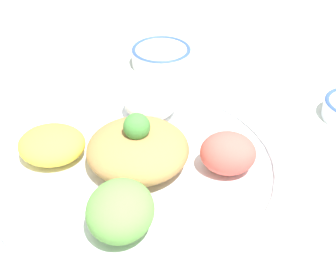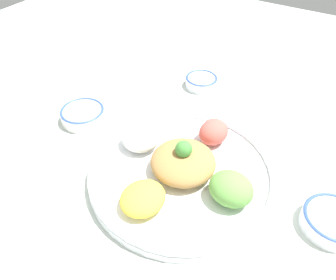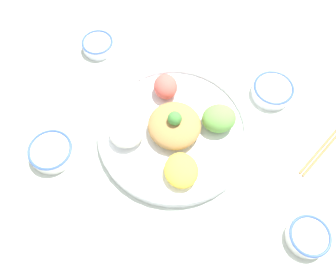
% 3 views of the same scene
% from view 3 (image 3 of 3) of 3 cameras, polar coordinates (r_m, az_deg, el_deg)
% --- Properties ---
extents(ground_plane, '(2.40, 2.40, 0.00)m').
position_cam_3_polar(ground_plane, '(0.89, 1.84, -0.97)').
color(ground_plane, silver).
extents(salad_platter, '(0.42, 0.42, 0.10)m').
position_cam_3_polar(salad_platter, '(0.88, 0.93, 1.81)').
color(salad_platter, white).
rests_on(salad_platter, ground_plane).
extents(sauce_bowl_red, '(0.12, 0.12, 0.04)m').
position_cam_3_polar(sauce_bowl_red, '(1.00, 17.76, 8.29)').
color(sauce_bowl_red, white).
rests_on(sauce_bowl_red, ground_plane).
extents(rice_bowl_blue, '(0.12, 0.12, 0.04)m').
position_cam_3_polar(rice_bowl_blue, '(0.92, -19.65, -1.90)').
color(rice_bowl_blue, white).
rests_on(rice_bowl_blue, ground_plane).
extents(sauce_bowl_dark, '(0.10, 0.10, 0.04)m').
position_cam_3_polar(sauce_bowl_dark, '(0.87, 23.23, -15.20)').
color(sauce_bowl_dark, white).
rests_on(sauce_bowl_dark, ground_plane).
extents(rice_bowl_plain, '(0.10, 0.10, 0.03)m').
position_cam_3_polar(rice_bowl_plain, '(1.08, -12.11, 15.93)').
color(rice_bowl_plain, white).
rests_on(rice_bowl_plain, ground_plane).
extents(chopsticks_pair_near, '(0.13, 0.22, 0.01)m').
position_cam_3_polar(chopsticks_pair_near, '(0.99, 25.92, -0.76)').
color(chopsticks_pair_near, '#9E6B3D').
rests_on(chopsticks_pair_near, ground_plane).
extents(serving_spoon_main, '(0.07, 0.14, 0.01)m').
position_cam_3_polar(serving_spoon_main, '(0.82, 5.93, -17.41)').
color(serving_spoon_main, silver).
rests_on(serving_spoon_main, ground_plane).
extents(serving_spoon_extra, '(0.13, 0.10, 0.01)m').
position_cam_3_polar(serving_spoon_extra, '(1.06, -22.00, 8.94)').
color(serving_spoon_extra, silver).
rests_on(serving_spoon_extra, ground_plane).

